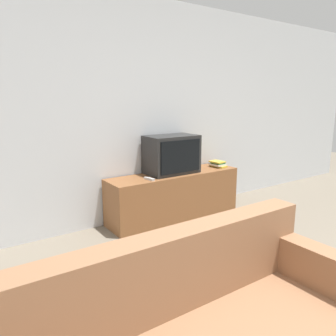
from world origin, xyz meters
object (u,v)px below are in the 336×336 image
Objects in this scene: tv_stand at (174,195)px; television at (172,154)px; remote_on_stand at (149,179)px; book_stack at (218,164)px.

tv_stand is 0.51m from television.
remote_on_stand reaches higher than tv_stand.
remote_on_stand is at bearing -160.94° from television.
tv_stand is 0.77m from book_stack.
book_stack is (0.69, -0.03, 0.32)m from tv_stand.
tv_stand is at bearing 177.87° from book_stack.
television reaches higher than book_stack.
tv_stand is 7.57× the size of book_stack.
remote_on_stand is at bearing -165.79° from tv_stand.
tv_stand is 0.53m from remote_on_stand.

